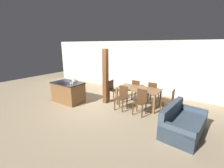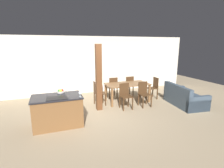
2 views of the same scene
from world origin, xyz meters
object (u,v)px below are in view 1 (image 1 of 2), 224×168
kitchen_island (68,92)px  dining_chair_head_end (113,90)px  wine_glass_near (71,83)px  timber_post (105,77)px  dining_chair_far_left (137,89)px  dining_chair_far_right (153,92)px  dining_chair_near_left (122,97)px  couch (182,124)px  fruit_bowl (75,80)px  dining_chair_foot_end (169,100)px  wine_glass_middle (72,83)px  dining_chair_near_right (140,101)px  dining_table (138,91)px

kitchen_island → dining_chair_head_end: bearing=39.6°
wine_glass_near → timber_post: (0.86, 1.18, 0.15)m
dining_chair_far_left → dining_chair_far_right: bearing=-180.0°
dining_chair_near_left → timber_post: timber_post is taller
dining_chair_head_end → couch: (3.15, -1.16, -0.22)m
wine_glass_near → dining_chair_head_end: (0.95, 1.65, -0.53)m
kitchen_island → fruit_bowl: 0.59m
fruit_bowl → dining_chair_foot_end: fruit_bowl is taller
fruit_bowl → timber_post: (1.34, 0.53, 0.23)m
kitchen_island → wine_glass_middle: wine_glass_middle is taller
kitchen_island → dining_chair_far_left: size_ratio=1.49×
dining_chair_far_left → dining_chair_foot_end: bearing=157.2°
dining_chair_head_end → timber_post: timber_post is taller
kitchen_island → dining_chair_far_right: (3.20, 1.98, 0.05)m
wine_glass_near → dining_chair_far_left: 3.00m
dining_chair_near_left → couch: 2.35m
dining_chair_near_right → dining_chair_foot_end: same height
wine_glass_middle → dining_chair_head_end: (0.95, 1.56, -0.53)m
fruit_bowl → couch: 4.63m
dining_chair_near_left → dining_table: bearing=60.3°
wine_glass_near → dining_chair_far_right: size_ratio=0.17×
wine_glass_middle → dining_table: size_ratio=0.09×
dining_chair_head_end → dining_chair_foot_end: size_ratio=1.00×
fruit_bowl → kitchen_island: bearing=-114.8°
dining_chair_near_left → dining_chair_far_right: (0.78, 1.37, 0.00)m
kitchen_island → dining_chair_foot_end: bearing=17.7°
wine_glass_near → dining_chair_near_right: bearing=20.5°
kitchen_island → wine_glass_near: 0.91m
dining_table → dining_chair_foot_end: dining_chair_foot_end is taller
dining_chair_foot_end → kitchen_island: bearing=-72.3°
kitchen_island → fruit_bowl: fruit_bowl is taller
dining_chair_far_left → fruit_bowl: bearing=36.5°
dining_chair_far_left → dining_table: bearing=119.7°
wine_glass_middle → dining_chair_near_left: (1.81, 0.88, -0.53)m
wine_glass_middle → dining_chair_foot_end: size_ratio=0.17×
dining_chair_near_left → dining_chair_foot_end: (1.63, 0.69, 0.00)m
wine_glass_near → dining_chair_head_end: size_ratio=0.17×
dining_chair_far_left → dining_chair_foot_end: size_ratio=1.00×
wine_glass_middle → dining_chair_far_right: bearing=41.0°
wine_glass_middle → dining_chair_foot_end: wine_glass_middle is taller
dining_table → timber_post: size_ratio=0.74×
dining_chair_near_right → timber_post: (-1.73, 0.21, 0.68)m
dining_chair_near_left → dining_chair_head_end: 1.09m
dining_chair_foot_end → wine_glass_middle: bearing=-65.5°
kitchen_island → timber_post: timber_post is taller
dining_table → dining_chair_foot_end: 1.25m
dining_chair_far_left → timber_post: 1.64m
fruit_bowl → timber_post: timber_post is taller
wine_glass_near → timber_post: bearing=53.9°
dining_chair_near_left → dining_chair_foot_end: size_ratio=1.00×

